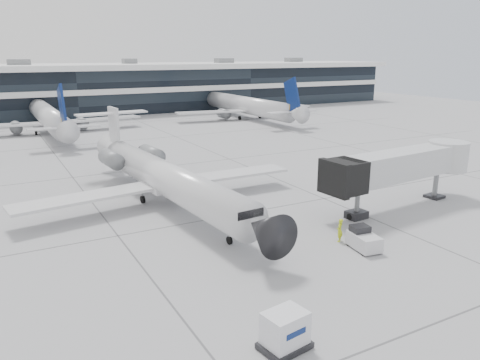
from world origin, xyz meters
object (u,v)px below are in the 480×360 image
regional_jet (164,176)px  baggage_tug (363,240)px  jet_bridge (407,164)px  ramp_worker (340,230)px  cargo_uld (285,331)px

regional_jet → baggage_tug: bearing=-66.4°
jet_bridge → ramp_worker: bearing=-165.3°
ramp_worker → baggage_tug: size_ratio=0.65×
jet_bridge → cargo_uld: (-21.68, -12.78, -3.01)m
regional_jet → jet_bridge: (19.08, -11.17, 1.32)m
ramp_worker → baggage_tug: 2.00m
jet_bridge → cargo_uld: jet_bridge is taller
ramp_worker → baggage_tug: ramp_worker is taller
jet_bridge → baggage_tug: 12.07m
regional_jet → ramp_worker: size_ratio=18.97×
regional_jet → cargo_uld: regional_jet is taller
regional_jet → jet_bridge: bearing=-34.7°
jet_bridge → baggage_tug: jet_bridge is taller
regional_jet → cargo_uld: bearing=-100.5°
ramp_worker → baggage_tug: bearing=64.3°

